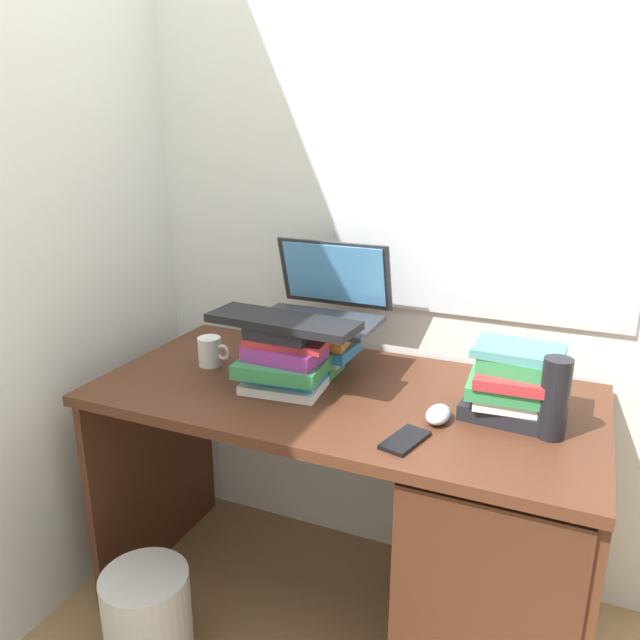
{
  "coord_description": "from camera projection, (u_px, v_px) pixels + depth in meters",
  "views": [
    {
      "loc": [
        0.58,
        -1.48,
        1.46
      ],
      "look_at": [
        -0.09,
        0.05,
        0.93
      ],
      "focal_mm": 35.06,
      "sensor_mm": 36.0,
      "label": 1
    }
  ],
  "objects": [
    {
      "name": "wastebasket",
      "position": [
        148.0,
        619.0,
        1.73
      ],
      "size": [
        0.24,
        0.24,
        0.29
      ],
      "primitive_type": "cylinder",
      "color": "silver",
      "rests_on": "ground"
    },
    {
      "name": "keyboard",
      "position": [
        283.0,
        321.0,
        1.68
      ],
      "size": [
        0.43,
        0.16,
        0.02
      ],
      "primitive_type": "cube",
      "rotation": [
        0.0,
        0.0,
        -0.06
      ],
      "color": "black",
      "rests_on": "book_stack_keyboard_riser"
    },
    {
      "name": "ground_plane",
      "position": [
        340.0,
        609.0,
        1.96
      ],
      "size": [
        6.0,
        6.0,
        0.0
      ],
      "primitive_type": "plane",
      "color": "#9E7A4C"
    },
    {
      "name": "computer_mouse",
      "position": [
        438.0,
        414.0,
        1.55
      ],
      "size": [
        0.06,
        0.1,
        0.04
      ],
      "primitive_type": "ellipsoid",
      "color": "#A5A8AD",
      "rests_on": "desk"
    },
    {
      "name": "book_stack_tall",
      "position": [
        315.0,
        345.0,
        1.85
      ],
      "size": [
        0.25,
        0.18,
        0.15
      ],
      "color": "#338C4C",
      "rests_on": "desk"
    },
    {
      "name": "desk",
      "position": [
        458.0,
        531.0,
        1.68
      ],
      "size": [
        1.38,
        0.68,
        0.75
      ],
      "color": "#4C2819",
      "rests_on": "ground"
    },
    {
      "name": "wall_back",
      "position": [
        393.0,
        176.0,
        1.9
      ],
      "size": [
        6.0,
        0.06,
        2.6
      ],
      "color": "silver",
      "rests_on": "ground"
    },
    {
      "name": "water_bottle",
      "position": [
        554.0,
        398.0,
        1.45
      ],
      "size": [
        0.07,
        0.07,
        0.2
      ],
      "primitive_type": "cylinder",
      "color": "black",
      "rests_on": "desk"
    },
    {
      "name": "wall_left",
      "position": [
        86.0,
        177.0,
        1.89
      ],
      "size": [
        0.05,
        6.0,
        2.6
      ],
      "primitive_type": "cube",
      "color": "silver",
      "rests_on": "ground"
    },
    {
      "name": "laptop",
      "position": [
        324.0,
        301.0,
        1.86
      ],
      "size": [
        0.36,
        0.29,
        0.22
      ],
      "color": "#2D2D33",
      "rests_on": "book_stack_tall"
    },
    {
      "name": "book_stack_side",
      "position": [
        512.0,
        384.0,
        1.55
      ],
      "size": [
        0.24,
        0.2,
        0.19
      ],
      "color": "black",
      "rests_on": "desk"
    },
    {
      "name": "cell_phone",
      "position": [
        405.0,
        440.0,
        1.45
      ],
      "size": [
        0.1,
        0.15,
        0.01
      ],
      "primitive_type": "cube",
      "rotation": [
        0.0,
        0.0,
        -0.25
      ],
      "color": "black",
      "rests_on": "desk"
    },
    {
      "name": "book_stack_keyboard_riser",
      "position": [
        284.0,
        359.0,
        1.71
      ],
      "size": [
        0.25,
        0.2,
        0.19
      ],
      "color": "white",
      "rests_on": "desk"
    },
    {
      "name": "mug",
      "position": [
        210.0,
        351.0,
        1.9
      ],
      "size": [
        0.11,
        0.07,
        0.09
      ],
      "color": "white",
      "rests_on": "desk"
    }
  ]
}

